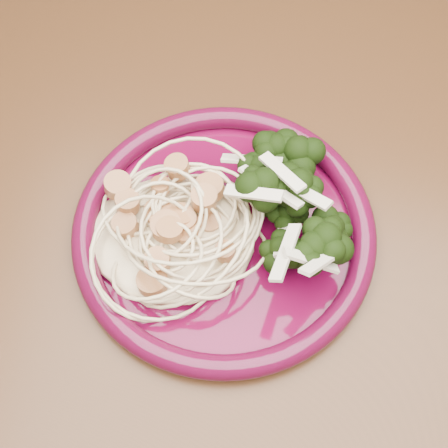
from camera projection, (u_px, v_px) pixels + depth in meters
name	position (u px, v px, depth m)	size (l,w,h in m)	color
dining_table	(233.00, 248.00, 0.62)	(1.20, 0.80, 0.75)	#472814
dinner_plate	(224.00, 230.00, 0.51)	(0.32, 0.32, 0.02)	#4D0523
spaghetti_pile	(171.00, 233.00, 0.49)	(0.13, 0.12, 0.03)	beige
scallop_cluster	(168.00, 211.00, 0.46)	(0.12, 0.12, 0.04)	#AF7340
broccoli_pile	(289.00, 207.00, 0.49)	(0.09, 0.14, 0.05)	black
onion_garnish	(292.00, 187.00, 0.47)	(0.06, 0.09, 0.05)	beige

